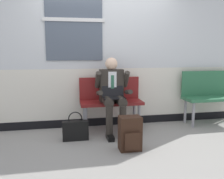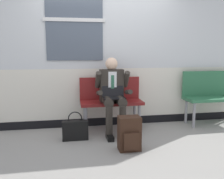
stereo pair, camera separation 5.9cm
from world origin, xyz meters
The scene contains 7 objects.
ground_plane centered at (0.00, 0.00, 0.00)m, with size 18.00×18.00×0.00m, color gray.
station_wall centered at (-0.01, 0.65, 1.43)m, with size 5.13×0.17×2.87m.
bench_with_person centered at (0.06, 0.37, 0.55)m, with size 1.07×0.42×0.91m.
bench_empty centered at (1.98, 0.38, 0.58)m, with size 1.06×0.42×1.00m.
person_seated centered at (0.06, 0.17, 0.68)m, with size 0.57×0.70×1.26m.
backpack centered at (0.14, -0.62, 0.24)m, with size 0.30×0.25×0.48m.
handbag centered at (-0.59, -0.09, 0.16)m, with size 0.40×0.12×0.45m.
Camera 2 is at (-0.67, -3.77, 1.37)m, focal length 39.08 mm.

